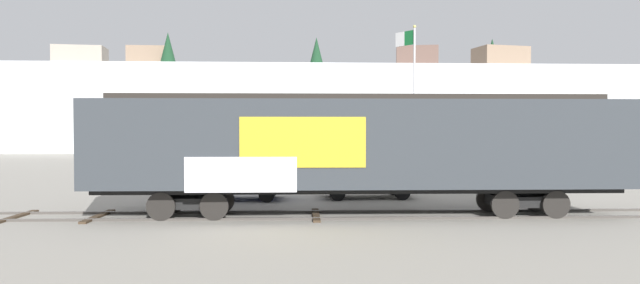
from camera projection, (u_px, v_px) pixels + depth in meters
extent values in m
plane|color=gray|center=(379.00, 216.00, 17.43)|extent=(260.00, 260.00, 0.00)
cube|color=#4C4742|center=(361.00, 218.00, 16.68)|extent=(60.00, 0.79, 0.08)
cube|color=#4C4742|center=(356.00, 211.00, 18.12)|extent=(60.00, 0.79, 0.08)
cube|color=#423323|center=(316.00, 215.00, 17.35)|extent=(0.27, 2.50, 0.07)
cube|color=#423323|center=(16.00, 217.00, 17.02)|extent=(0.27, 2.50, 0.07)
cube|color=#423323|center=(98.00, 216.00, 17.11)|extent=(0.27, 2.50, 0.07)
cube|color=#33383D|center=(359.00, 143.00, 17.34)|extent=(17.79, 2.99, 2.86)
cube|color=#2D2823|center=(359.00, 97.00, 17.31)|extent=(16.88, 0.59, 0.24)
cube|color=gold|center=(303.00, 142.00, 15.87)|extent=(3.91, 0.07, 1.57)
cube|color=silver|center=(241.00, 175.00, 15.83)|extent=(3.46, 0.07, 1.10)
cube|color=black|center=(359.00, 188.00, 17.38)|extent=(17.42, 1.73, 0.20)
cube|color=black|center=(192.00, 202.00, 17.21)|extent=(2.11, 1.28, 0.36)
cylinder|color=black|center=(161.00, 206.00, 16.46)|extent=(0.92, 0.13, 0.92)
cylinder|color=black|center=(172.00, 200.00, 17.90)|extent=(0.92, 0.13, 0.92)
cylinder|color=black|center=(214.00, 206.00, 16.52)|extent=(0.92, 0.13, 0.92)
cylinder|color=black|center=(221.00, 200.00, 17.95)|extent=(0.92, 0.13, 0.92)
cube|color=black|center=(521.00, 200.00, 17.58)|extent=(2.11, 1.28, 0.36)
cylinder|color=black|center=(505.00, 205.00, 16.83)|extent=(0.92, 0.13, 0.92)
cylinder|color=black|center=(489.00, 199.00, 18.27)|extent=(0.92, 0.13, 0.92)
cylinder|color=black|center=(556.00, 204.00, 16.89)|extent=(0.92, 0.13, 0.92)
cylinder|color=black|center=(536.00, 199.00, 18.33)|extent=(0.92, 0.13, 0.92)
cylinder|color=silver|center=(414.00, 104.00, 29.41)|extent=(0.12, 0.12, 8.73)
sphere|color=#D8CC66|center=(415.00, 27.00, 29.30)|extent=(0.18, 0.18, 0.18)
cube|color=#14662D|center=(405.00, 39.00, 29.87)|extent=(0.86, 1.06, 0.83)
cube|color=white|center=(400.00, 39.00, 30.12)|extent=(0.45, 0.55, 0.83)
cube|color=silver|center=(315.00, 112.00, 78.43)|extent=(124.95, 30.28, 11.19)
cube|color=brown|center=(417.00, 58.00, 69.78)|extent=(6.10, 5.02, 2.89)
cube|color=#9E9384|center=(80.00, 57.00, 67.79)|extent=(6.62, 4.32, 2.67)
cube|color=#8C725B|center=(150.00, 57.00, 68.19)|extent=(5.44, 3.27, 2.70)
cube|color=#8C725B|center=(500.00, 58.00, 70.30)|extent=(7.28, 5.33, 2.95)
cone|color=#193D23|center=(168.00, 49.00, 65.68)|extent=(2.09, 2.09, 4.19)
cone|color=#193D23|center=(492.00, 55.00, 72.64)|extent=(2.30, 2.30, 4.61)
cone|color=#193D23|center=(316.00, 52.00, 67.68)|extent=(1.95, 1.95, 3.89)
cube|color=navy|center=(236.00, 184.00, 21.47)|extent=(4.18, 2.01, 0.65)
cube|color=#2D333D|center=(230.00, 169.00, 21.46)|extent=(2.08, 1.73, 0.64)
cylinder|color=black|center=(271.00, 189.00, 22.34)|extent=(0.65, 0.25, 0.64)
cylinder|color=black|center=(267.00, 194.00, 20.62)|extent=(0.65, 0.25, 0.64)
cylinder|color=black|center=(207.00, 189.00, 22.35)|extent=(0.65, 0.25, 0.64)
cylinder|color=black|center=(197.00, 194.00, 20.63)|extent=(0.65, 0.25, 0.64)
cube|color=#B7BABF|center=(366.00, 182.00, 22.06)|extent=(4.08, 1.99, 0.69)
cube|color=#2D333D|center=(362.00, 167.00, 22.03)|extent=(1.93, 1.71, 0.61)
cylinder|color=black|center=(393.00, 188.00, 23.05)|extent=(0.65, 0.25, 0.64)
cylinder|color=black|center=(402.00, 192.00, 21.33)|extent=(0.65, 0.25, 0.64)
cylinder|color=black|center=(333.00, 188.00, 22.81)|extent=(0.65, 0.25, 0.64)
cylinder|color=black|center=(337.00, 193.00, 21.09)|extent=(0.65, 0.25, 0.64)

